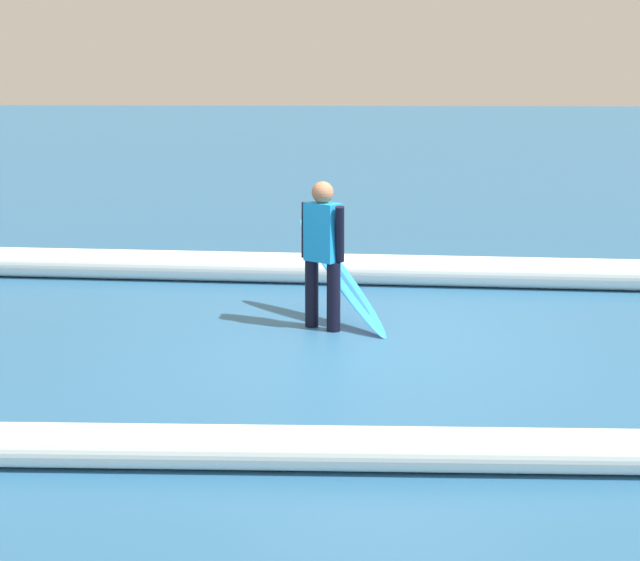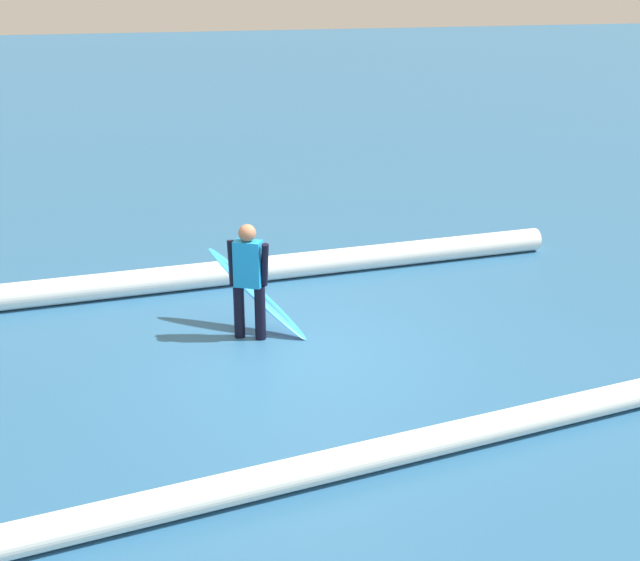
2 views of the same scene
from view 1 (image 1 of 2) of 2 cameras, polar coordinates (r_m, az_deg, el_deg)
The scene contains 5 objects.
ground_plane at distance 8.47m, azimuth 3.65°, elevation -4.36°, with size 153.66×153.66×0.00m, color #295D89.
surfer at distance 8.91m, azimuth 0.17°, elevation 2.14°, with size 0.45×0.41×1.51m.
surfboard at distance 9.23m, azimuth 1.36°, elevation 0.29°, with size 1.14×1.38×1.03m.
wave_crest_foreground at distance 11.32m, azimuth -7.78°, elevation 0.94°, with size 0.38×0.38×14.67m, color white.
wave_crest_midground at distance 5.89m, azimuth -0.41°, elevation -10.74°, with size 0.30×0.30×19.34m, color white.
Camera 1 is at (0.03, 8.10, 2.51)m, focal length 49.72 mm.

